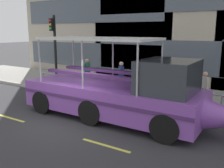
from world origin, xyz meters
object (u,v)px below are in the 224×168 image
at_px(traffic_light_pole, 54,44).
at_px(pedestrian_near_bow, 205,85).
at_px(pedestrian_mid_left, 147,76).
at_px(pedestrian_mid_right, 121,74).
at_px(duck_tour_boat, 122,94).
at_px(pedestrian_near_stern, 87,70).

bearing_deg(traffic_light_pole, pedestrian_near_bow, 6.49).
height_order(pedestrian_mid_left, pedestrian_mid_right, pedestrian_mid_left).
bearing_deg(pedestrian_mid_left, traffic_light_pole, -171.64).
bearing_deg(traffic_light_pole, pedestrian_mid_right, 8.58).
bearing_deg(duck_tour_boat, pedestrian_mid_right, 120.93).
relative_size(duck_tour_boat, pedestrian_mid_right, 5.33).
bearing_deg(traffic_light_pole, duck_tour_boat, -22.23).
relative_size(traffic_light_pole, pedestrian_mid_left, 2.42).
bearing_deg(pedestrian_near_stern, pedestrian_mid_left, -4.61).
relative_size(pedestrian_near_bow, pedestrian_mid_left, 0.87).
relative_size(duck_tour_boat, pedestrian_near_bow, 6.10).
relative_size(pedestrian_mid_right, pedestrian_near_stern, 1.03).
distance_m(pedestrian_mid_left, pedestrian_mid_right, 1.45).
height_order(duck_tour_boat, pedestrian_mid_left, duck_tour_boat).
distance_m(traffic_light_pole, duck_tour_boat, 6.85).
relative_size(duck_tour_boat, pedestrian_mid_left, 5.31).
bearing_deg(traffic_light_pole, pedestrian_near_stern, 37.56).
relative_size(traffic_light_pole, pedestrian_near_bow, 2.78).
distance_m(duck_tour_boat, pedestrian_near_bow, 4.23).
distance_m(pedestrian_mid_right, pedestrian_near_stern, 2.79).
height_order(pedestrian_mid_right, pedestrian_near_stern, pedestrian_mid_right).
height_order(pedestrian_near_bow, pedestrian_mid_left, pedestrian_mid_left).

